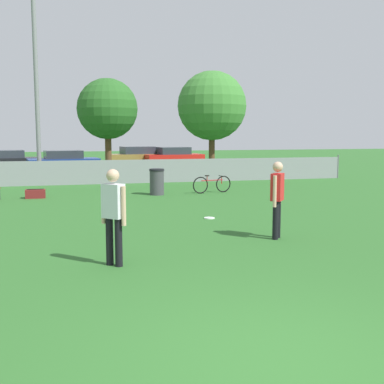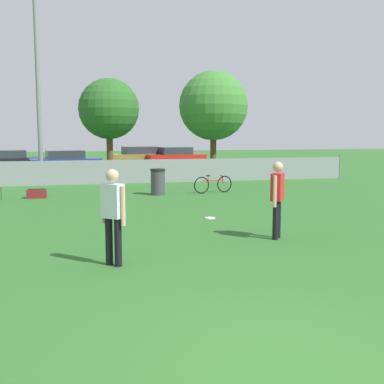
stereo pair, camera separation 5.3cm
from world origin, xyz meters
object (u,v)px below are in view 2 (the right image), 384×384
at_px(light_pole, 37,62).
at_px(trash_bin, 158,182).
at_px(frisbee_disc, 210,218).
at_px(parked_car_blue, 65,162).
at_px(bicycle_sideline, 213,184).
at_px(tree_near_pole, 109,109).
at_px(tree_far_right, 213,106).
at_px(parked_car_red, 175,157).
at_px(player_receiver_white, 113,211).
at_px(player_thrower_red, 277,195).
at_px(parked_car_dark, 7,161).
at_px(parked_car_tan, 139,157).
at_px(gear_bag_sideline, 37,194).

distance_m(light_pole, trash_bin, 8.77).
xyz_separation_m(frisbee_disc, parked_car_blue, (-3.93, 17.28, 0.63)).
bearing_deg(bicycle_sideline, tree_near_pole, 105.97).
xyz_separation_m(tree_far_right, trash_bin, (-4.18, -6.67, -3.24)).
bearing_deg(parked_car_red, bicycle_sideline, -104.87).
xyz_separation_m(player_receiver_white, parked_car_red, (6.51, 24.95, -0.32)).
bearing_deg(light_pole, parked_car_red, 49.20).
distance_m(light_pole, player_thrower_red, 15.57).
relative_size(parked_car_dark, parked_car_blue, 1.01).
bearing_deg(parked_car_tan, parked_car_dark, -173.08).
height_order(player_receiver_white, bicycle_sideline, player_receiver_white).
relative_size(tree_near_pole, parked_car_red, 1.16).
bearing_deg(light_pole, parked_car_dark, 107.00).
xyz_separation_m(tree_far_right, parked_car_tan, (-2.59, 9.52, -3.07)).
bearing_deg(frisbee_disc, light_pole, 114.39).
relative_size(player_receiver_white, gear_bag_sideline, 2.48).
bearing_deg(gear_bag_sideline, light_pole, 91.24).
xyz_separation_m(tree_near_pole, parked_car_dark, (-5.67, 6.85, -2.85)).
xyz_separation_m(gear_bag_sideline, parked_car_tan, (5.98, 16.01, 0.52)).
relative_size(tree_near_pole, player_thrower_red, 2.96).
relative_size(gear_bag_sideline, parked_car_blue, 0.16).
relative_size(frisbee_disc, parked_car_dark, 0.07).
distance_m(trash_bin, parked_car_red, 15.96).
bearing_deg(parked_car_dark, parked_car_blue, -32.03).
xyz_separation_m(light_pole, gear_bag_sideline, (0.12, -5.39, -5.39)).
bearing_deg(bicycle_sideline, player_thrower_red, -108.81).
xyz_separation_m(trash_bin, parked_car_dark, (-6.91, 13.44, 0.16)).
xyz_separation_m(bicycle_sideline, parked_car_red, (1.82, 15.40, 0.32)).
xyz_separation_m(tree_near_pole, bicycle_sideline, (3.44, -6.54, -3.16)).
relative_size(light_pole, player_receiver_white, 5.62).
distance_m(bicycle_sideline, parked_car_blue, 13.13).
bearing_deg(parked_car_blue, parked_car_red, 16.63).
xyz_separation_m(player_thrower_red, parked_car_dark, (-8.09, 21.62, -0.32)).
bearing_deg(player_receiver_white, parked_car_blue, 136.76).
height_order(tree_far_right, frisbee_disc, tree_far_right).
distance_m(gear_bag_sideline, parked_car_blue, 11.75).
bearing_deg(player_receiver_white, parked_car_red, 119.51).
relative_size(frisbee_disc, trash_bin, 0.30).
distance_m(light_pole, gear_bag_sideline, 7.63).
height_order(frisbee_disc, parked_car_dark, parked_car_dark).
relative_size(tree_near_pole, gear_bag_sideline, 7.35).
distance_m(tree_far_right, frisbee_disc, 13.16).
bearing_deg(parked_car_dark, player_receiver_white, -86.86).
bearing_deg(parked_car_blue, frisbee_disc, -86.00).
distance_m(parked_car_dark, parked_car_tan, 8.93).
xyz_separation_m(tree_near_pole, gear_bag_sideline, (-3.15, -6.41, -3.35)).
bearing_deg(tree_near_pole, parked_car_tan, 73.55).
height_order(player_thrower_red, gear_bag_sideline, player_thrower_red).
distance_m(light_pole, frisbee_disc, 13.25).
height_order(tree_far_right, player_thrower_red, tree_far_right).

